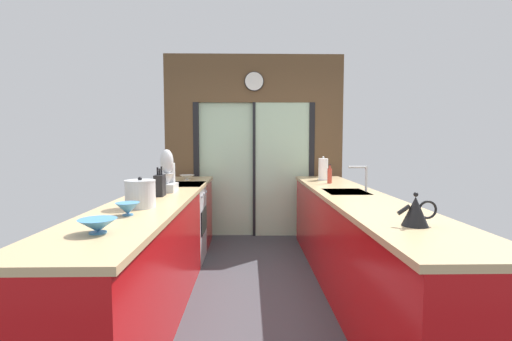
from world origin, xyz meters
name	(u,v)px	position (x,y,z in m)	size (l,w,h in m)	color
ground_plane	(257,281)	(0.00, 0.60, -0.01)	(5.04, 7.60, 0.02)	#38383D
back_wall_unit	(254,135)	(0.00, 2.40, 1.52)	(2.64, 0.12, 2.70)	brown
left_counter_run	(155,250)	(-0.91, 0.13, 0.47)	(0.62, 3.80, 0.92)	#AD0C0F
right_counter_run	(354,243)	(0.91, 0.30, 0.46)	(0.62, 3.80, 0.92)	#AD0C0F
sink_faucet	(363,174)	(1.06, 0.55, 1.09)	(0.19, 0.02, 0.26)	#B7BABC
oven_range	(179,223)	(-0.91, 1.25, 0.46)	(0.60, 0.60, 0.92)	#B7BABC
mixing_bowl_near	(98,226)	(-0.89, -1.07, 0.96)	(0.20, 0.20, 0.08)	teal
mixing_bowl_mid	(128,209)	(-0.89, -0.59, 0.97)	(0.16, 0.16, 0.09)	teal
mixing_bowl_far	(187,177)	(-0.89, 1.73, 0.96)	(0.20, 0.20, 0.06)	silver
knife_block	(160,185)	(-0.89, 0.28, 1.02)	(0.08, 0.14, 0.27)	black
stand_mixer	(167,175)	(-0.89, 0.59, 1.08)	(0.17, 0.27, 0.42)	#B7BABC
stock_pot	(140,194)	(-0.89, -0.31, 1.02)	(0.23, 0.23, 0.23)	#B7BABC
kettle	(416,211)	(0.89, -0.93, 1.01)	(0.24, 0.15, 0.20)	black
soap_bottle	(330,175)	(0.89, 1.29, 1.02)	(0.05, 0.05, 0.23)	#B23D2D
paper_towel_roll	(323,169)	(0.89, 1.66, 1.06)	(0.14, 0.14, 0.31)	#B7BABC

